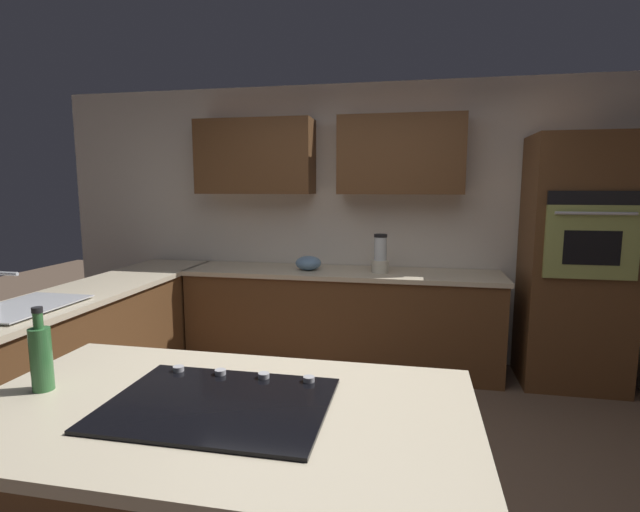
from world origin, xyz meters
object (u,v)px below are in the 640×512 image
cooktop (219,403)px  oil_bottle (41,356)px  sink_unit (23,306)px  blender (380,256)px  mixing_bowl (308,263)px  wall_oven (576,262)px

cooktop → oil_bottle: size_ratio=2.40×
sink_unit → oil_bottle: oil_bottle is taller
blender → mixing_bowl: 0.66m
sink_unit → cooktop: bearing=149.9°
sink_unit → blender: size_ratio=2.05×
oil_bottle → wall_oven: bearing=-134.0°
blender → oil_bottle: (1.05, 2.73, -0.02)m
mixing_bowl → oil_bottle: oil_bottle is taller
cooktop → mixing_bowl: mixing_bowl is taller
sink_unit → mixing_bowl: sink_unit is taller
wall_oven → blender: size_ratio=6.07×
cooktop → mixing_bowl: (0.29, -2.72, 0.06)m
wall_oven → sink_unit: bearing=25.3°
oil_bottle → sink_unit: bearing=-44.5°
blender → cooktop: bearing=82.5°
sink_unit → blender: 2.70m
cooktop → wall_oven: bearing=-125.6°
sink_unit → mixing_bowl: (-1.43, -1.72, 0.05)m
mixing_bowl → oil_bottle: bearing=81.6°
mixing_bowl → blender: bearing=-180.0°
wall_oven → mixing_bowl: wall_oven is taller
sink_unit → mixing_bowl: 2.23m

